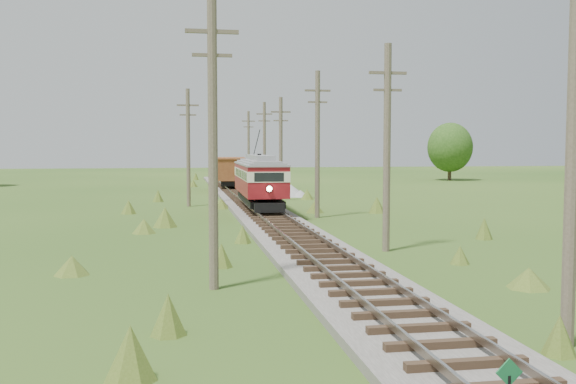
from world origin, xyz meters
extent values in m
cube|color=#605B54|center=(0.00, 34.00, 0.12)|extent=(3.60, 96.00, 0.25)
cube|color=#726659|center=(-0.72, 34.00, 0.48)|extent=(0.08, 96.00, 0.17)
cube|color=#726659|center=(0.72, 34.00, 0.48)|extent=(0.08, 96.00, 0.17)
cube|color=#2D2116|center=(0.00, 34.00, 0.33)|extent=(2.40, 96.00, 0.16)
cube|color=#176935|center=(-0.20, 1.50, 0.85)|extent=(0.45, 0.03, 0.45)
cube|color=black|center=(0.00, 34.19, 0.96)|extent=(2.27, 9.76, 0.40)
cube|color=maroon|center=(0.00, 34.19, 1.84)|extent=(2.66, 10.61, 0.97)
cube|color=beige|center=(0.00, 34.19, 2.63)|extent=(2.68, 10.66, 0.62)
cube|color=black|center=(0.00, 34.19, 2.63)|extent=(2.70, 10.19, 0.48)
cube|color=maroon|center=(0.00, 34.19, 3.07)|extent=(2.66, 10.61, 0.26)
cube|color=gray|center=(0.00, 34.19, 3.36)|extent=(2.71, 10.72, 0.33)
cube|color=gray|center=(0.00, 34.19, 3.66)|extent=(1.25, 7.94, 0.35)
sphere|color=#FFF2BF|center=(-0.10, 28.83, 1.97)|extent=(0.32, 0.32, 0.32)
cylinder|color=black|center=(0.03, 35.77, 4.65)|extent=(0.13, 4.10, 1.70)
cylinder|color=black|center=(-0.73, 30.20, 0.91)|extent=(0.12, 0.71, 0.70)
cylinder|color=black|center=(0.59, 30.18, 0.91)|extent=(0.12, 0.71, 0.70)
cylinder|color=black|center=(-0.59, 38.20, 0.91)|extent=(0.12, 0.71, 0.70)
cylinder|color=black|center=(0.73, 38.17, 0.91)|extent=(0.12, 0.71, 0.70)
cube|color=black|center=(0.00, 56.48, 0.92)|extent=(2.59, 7.44, 0.51)
cube|color=#622F17|center=(0.00, 56.48, 2.19)|extent=(3.17, 8.29, 2.03)
cube|color=#622F17|center=(0.00, 56.48, 3.25)|extent=(3.23, 8.46, 0.12)
cylinder|color=black|center=(-0.92, 54.09, 0.97)|extent=(0.17, 0.82, 0.81)
cylinder|color=black|center=(0.60, 53.99, 0.97)|extent=(0.17, 0.82, 0.81)
cylinder|color=black|center=(-0.60, 58.96, 0.97)|extent=(0.17, 0.82, 0.81)
cylinder|color=black|center=(0.92, 58.86, 0.97)|extent=(0.17, 0.82, 0.81)
cone|color=gray|center=(4.58, 48.20, 0.52)|extent=(2.80, 2.80, 1.05)
cone|color=gray|center=(5.28, 47.33, 0.31)|extent=(1.57, 1.57, 0.61)
cylinder|color=brown|center=(3.10, 5.00, 4.40)|extent=(0.30, 0.30, 8.80)
cylinder|color=brown|center=(3.30, 18.00, 4.30)|extent=(0.30, 0.30, 8.60)
cube|color=brown|center=(3.30, 18.00, 7.40)|extent=(1.60, 0.12, 0.12)
cube|color=brown|center=(3.30, 18.00, 6.70)|extent=(1.20, 0.10, 0.10)
cylinder|color=brown|center=(3.20, 31.00, 4.50)|extent=(0.30, 0.30, 9.00)
cube|color=brown|center=(3.20, 31.00, 7.80)|extent=(1.60, 0.12, 0.12)
cube|color=brown|center=(3.20, 31.00, 7.10)|extent=(1.20, 0.10, 0.10)
cylinder|color=brown|center=(3.00, 44.00, 4.20)|extent=(0.30, 0.30, 8.40)
cube|color=brown|center=(3.00, 44.00, 7.20)|extent=(1.60, 0.12, 0.12)
cube|color=brown|center=(3.00, 44.00, 6.50)|extent=(1.20, 0.10, 0.10)
cylinder|color=brown|center=(3.40, 57.00, 4.45)|extent=(0.30, 0.30, 8.90)
cube|color=brown|center=(3.40, 57.00, 7.70)|extent=(1.60, 0.12, 0.12)
cube|color=brown|center=(3.40, 57.00, 7.00)|extent=(1.20, 0.10, 0.10)
cylinder|color=brown|center=(3.20, 70.00, 4.35)|extent=(0.30, 0.30, 8.70)
cube|color=brown|center=(3.20, 70.00, 7.50)|extent=(1.60, 0.12, 0.12)
cube|color=brown|center=(3.20, 70.00, 6.80)|extent=(1.20, 0.10, 0.10)
cylinder|color=brown|center=(-4.20, 12.00, 4.50)|extent=(0.30, 0.30, 9.00)
cube|color=brown|center=(-4.20, 12.00, 7.80)|extent=(1.60, 0.12, 0.12)
cube|color=brown|center=(-4.20, 12.00, 7.10)|extent=(1.20, 0.10, 0.10)
cylinder|color=brown|center=(-4.50, 40.00, 4.30)|extent=(0.30, 0.30, 8.60)
cube|color=brown|center=(-4.50, 40.00, 7.40)|extent=(1.60, 0.12, 0.12)
cube|color=brown|center=(-4.50, 40.00, 6.70)|extent=(1.20, 0.10, 0.10)
cylinder|color=#38281C|center=(30.00, 72.00, 1.26)|extent=(0.50, 0.50, 2.52)
ellipsoid|color=#224514|center=(30.00, 72.00, 4.34)|extent=(5.88, 5.88, 6.47)
camera|label=1|loc=(-5.24, -7.53, 4.35)|focal=40.00mm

